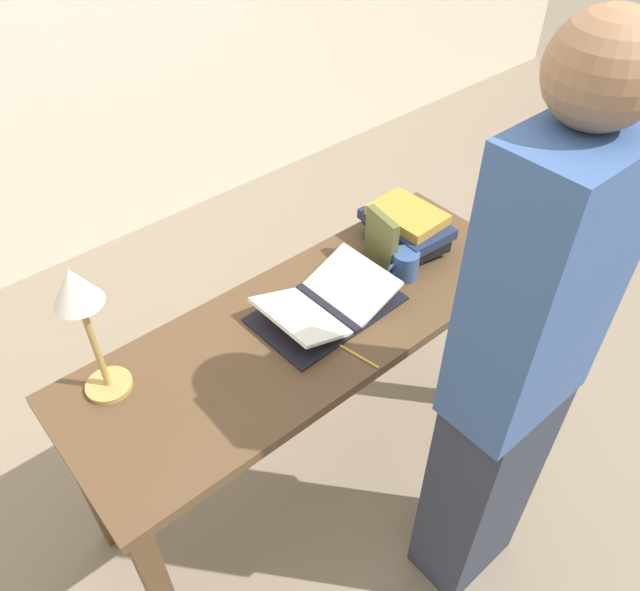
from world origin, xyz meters
The scene contains 9 objects.
ground_plane centered at (0.00, 0.00, 0.00)m, with size 12.00×12.00×0.00m, color gray.
reading_desk centered at (0.00, 0.00, 0.66)m, with size 1.54×0.55×0.78m.
open_book centered at (0.07, 0.00, 0.80)m, with size 0.46×0.29×0.08m.
book_stack_tall centered at (0.50, 0.08, 0.84)m, with size 0.22×0.31×0.14m.
book_standing_upright centered at (0.35, 0.05, 0.88)m, with size 0.05×0.15×0.20m.
reading_lamp centered at (-0.58, 0.16, 1.09)m, with size 0.13×0.13×0.42m.
coffee_mug centered at (0.37, -0.04, 0.82)m, with size 0.12×0.09×0.10m.
pencil centered at (0.01, -0.18, 0.78)m, with size 0.04×0.18×0.01m.
person_reader centered at (0.16, -0.60, 0.90)m, with size 0.36×0.22×1.80m.
Camera 1 is at (-0.84, -1.04, 2.12)m, focal length 35.00 mm.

